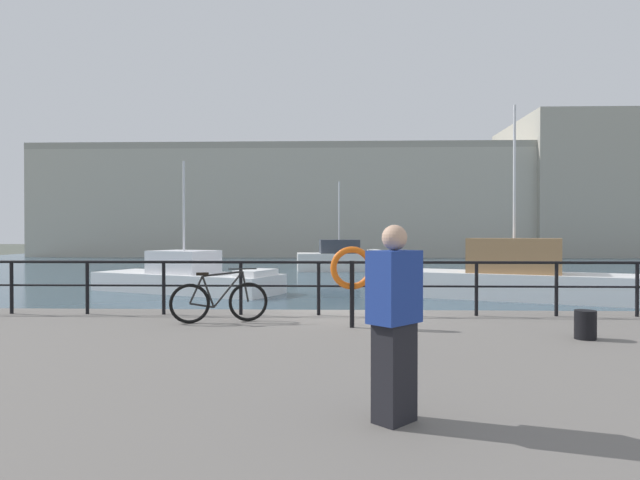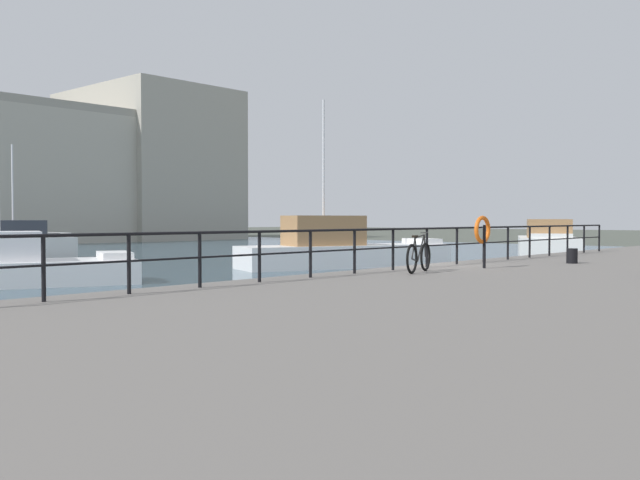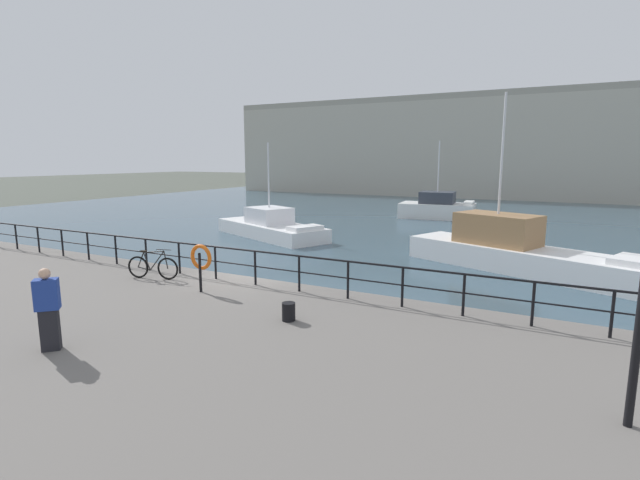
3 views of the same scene
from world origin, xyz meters
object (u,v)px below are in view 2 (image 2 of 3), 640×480
Objects in this scene: parked_bicycle at (419,257)px; mooring_bollard at (572,256)px; moored_harbor_tender at (14,245)px; moored_green_narrowboat at (5,267)px; moored_cabin_cruiser at (548,244)px; life_ring_stand at (483,232)px; moored_red_daysailer at (341,249)px.

mooring_bollard is (5.95, -1.36, -0.17)m from parked_bicycle.
moored_harbor_tender is 15.38m from moored_green_narrowboat.
moored_cabin_cruiser is at bearing 9.11° from moored_green_narrowboat.
moored_cabin_cruiser is 26.94m from moored_green_narrowboat.
moored_cabin_cruiser is 20.62m from life_ring_stand.
moored_red_daysailer is 22.83× the size of mooring_bollard.
moored_green_narrowboat is at bearing 125.16° from mooring_bollard.
moored_green_narrowboat is 13.89m from parked_bicycle.
moored_green_narrowboat reaches higher than moored_cabin_cruiser.
life_ring_stand is (2.40, -0.40, 0.59)m from parked_bicycle.
moored_green_narrowboat reaches higher than life_ring_stand.
moored_harbor_tender reaches higher than moored_green_narrowboat.
moored_red_daysailer reaches higher than moored_green_narrowboat.
moored_cabin_cruiser reaches higher than parked_bicycle.
mooring_bollard is at bearing -0.72° from moored_cabin_cruiser.
parked_bicycle is at bearing 167.10° from mooring_bollard.
life_ring_stand is (0.07, -27.46, 1.03)m from moored_harbor_tender.
moored_red_daysailer reaches higher than moored_cabin_cruiser.
moored_green_narrowboat is at bearing 92.16° from parked_bicycle.
moored_red_daysailer is 14.57m from parked_bicycle.
mooring_bollard is at bearing -88.10° from moored_harbor_tender.
moored_cabin_cruiser is at bearing -51.88° from moored_harbor_tender.
moored_green_narrowboat is at bearing 116.25° from life_ring_stand.
parked_bicycle is (-2.34, -27.06, 0.44)m from moored_harbor_tender.
moored_harbor_tender reaches higher than life_ring_stand.
moored_green_narrowboat is (-26.10, 6.66, -0.23)m from moored_cabin_cruiser.
moored_green_narrowboat is 5.09× the size of parked_bicycle.
moored_red_daysailer is 14.26m from moored_green_narrowboat.
parked_bicycle reaches higher than mooring_bollard.
life_ring_stand is (-7.36, -11.21, 1.04)m from moored_red_daysailer.
moored_cabin_cruiser is 17.71m from mooring_bollard.
moored_green_narrowboat is at bearing -41.50° from moored_cabin_cruiser.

